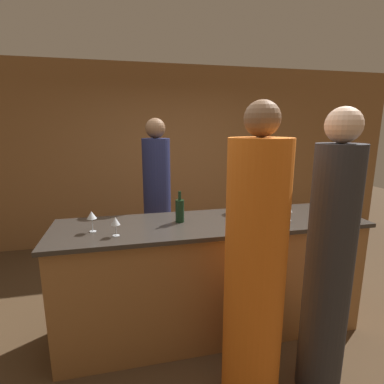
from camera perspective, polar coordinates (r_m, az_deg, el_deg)
ground_plane at (r=3.12m, az=3.55°, el=-24.24°), size 14.00×14.00×0.00m
back_wall at (r=4.90m, az=-4.33°, el=6.94°), size 8.00×0.06×2.80m
bar_counter at (r=2.84m, az=3.69°, el=-15.69°), size 2.70×0.75×1.05m
bartender at (r=3.31m, az=-6.59°, el=-4.14°), size 0.29×0.29×1.95m
guest_0 at (r=2.26m, az=24.59°, el=-12.83°), size 0.30×0.30×1.98m
guest_1 at (r=2.06m, az=11.85°, el=-14.68°), size 0.39×0.39×2.01m
wine_bottle_0 at (r=2.59m, az=-2.34°, el=-3.51°), size 0.08×0.08×0.27m
wine_bottle_1 at (r=2.67m, az=10.81°, el=-2.96°), size 0.08×0.08×0.30m
ice_bucket at (r=2.94m, az=9.66°, el=-1.86°), size 0.17×0.17×0.19m
wine_glass_0 at (r=2.33m, az=-14.39°, el=-5.50°), size 0.07×0.07×0.15m
wine_glass_1 at (r=2.91m, az=28.45°, el=-3.17°), size 0.08×0.08×0.14m
wine_glass_2 at (r=2.47m, az=-18.57°, el=-4.31°), size 0.08×0.08×0.17m
wine_glass_3 at (r=2.75m, az=17.98°, el=-3.16°), size 0.06×0.06×0.14m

